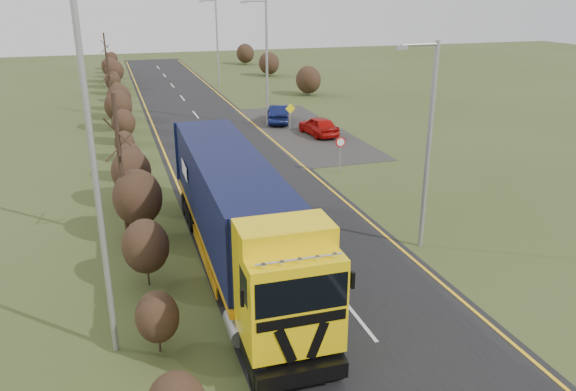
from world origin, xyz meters
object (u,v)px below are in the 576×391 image
at_px(lorry, 236,210).
at_px(streetlight_near, 427,140).
at_px(car_red_hatchback, 319,126).
at_px(car_blue_sedan, 279,114).
at_px(speed_sign, 340,148).

distance_m(lorry, streetlight_near, 7.59).
xyz_separation_m(lorry, car_red_hatchback, (9.98, 18.19, -1.66)).
bearing_deg(car_red_hatchback, car_blue_sedan, -79.19).
distance_m(car_blue_sedan, speed_sign, 13.33).
xyz_separation_m(car_blue_sedan, streetlight_near, (-1.21, -23.11, 3.66)).
xyz_separation_m(streetlight_near, speed_sign, (0.70, 9.81, -2.93)).
xyz_separation_m(car_blue_sedan, speed_sign, (-0.51, -13.30, 0.73)).
xyz_separation_m(car_red_hatchback, streetlight_near, (-2.67, -18.39, 3.68)).
relative_size(lorry, speed_sign, 7.14).
bearing_deg(car_red_hatchback, lorry, 54.91).
relative_size(car_red_hatchback, streetlight_near, 0.50).
distance_m(lorry, car_red_hatchback, 20.81).
height_order(lorry, car_blue_sedan, lorry).
distance_m(streetlight_near, speed_sign, 10.26).
bearing_deg(streetlight_near, car_blue_sedan, 87.00).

